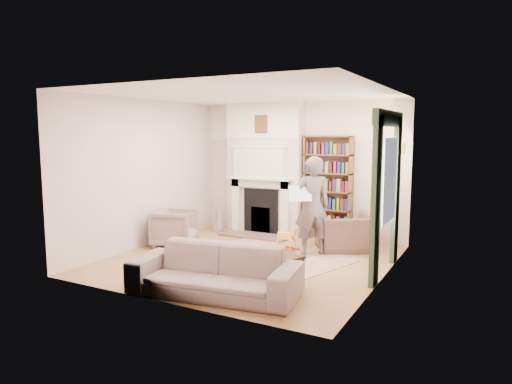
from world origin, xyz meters
The scene contains 25 objects.
floor centered at (0.00, 0.00, 0.00)m, with size 4.50×4.50×0.00m, color olive.
ceiling centered at (0.00, 0.00, 2.80)m, with size 4.50×4.50×0.00m, color white.
wall_back centered at (0.00, 2.25, 1.40)m, with size 4.50×4.50×0.00m, color beige.
wall_front centered at (0.00, -2.25, 1.40)m, with size 4.50×4.50×0.00m, color beige.
wall_left centered at (-2.25, 0.00, 1.40)m, with size 4.50×4.50×0.00m, color beige.
wall_right centered at (2.25, 0.00, 1.40)m, with size 4.50×4.50×0.00m, color beige.
fireplace centered at (-0.75, 2.05, 1.39)m, with size 1.70×0.58×2.80m.
bookcase centered at (0.65, 2.12, 1.18)m, with size 1.00×0.24×1.85m, color brown.
window centered at (2.23, 0.40, 1.45)m, with size 0.02×0.90×1.30m, color silver.
curtain_left centered at (2.20, -0.30, 1.20)m, with size 0.07×0.32×2.40m, color #2C422A.
curtain_right centered at (2.20, 1.10, 1.20)m, with size 0.07×0.32×2.40m, color #2C422A.
pelmet centered at (2.19, 0.40, 2.38)m, with size 0.09×1.70×0.24m, color #2C422A.
wall_sconce centered at (2.03, 1.50, 1.90)m, with size 0.20×0.24×0.24m, color gold, non-canonical shape.
rug centered at (0.19, 0.40, 0.01)m, with size 2.62×2.01×0.01m, color #BCA48E.
armchair_reading centered at (1.26, 1.44, 0.34)m, with size 1.04×0.91×0.67m, color #4F312A.
armchair_left centered at (-1.74, 0.20, 0.35)m, with size 0.76×0.78×0.71m, color #AB998D.
sofa centered at (0.42, -1.71, 0.33)m, with size 2.26×0.88×0.66m, color gray.
man_reading centered at (0.81, 0.84, 0.88)m, with size 0.64×0.42×1.76m, color #544943.
newspaper centered at (0.66, 0.64, 1.12)m, with size 0.40×0.02×0.28m, color white.
coffee_table centered at (0.97, -0.93, 0.23)m, with size 0.70×0.45×0.45m, color #332311, non-canonical shape.
paraffin_heater centered at (-1.66, 1.63, 0.28)m, with size 0.24×0.24×0.55m, color #B8BCC0.
rocking_horse centered at (0.27, 0.93, 0.22)m, with size 0.49×0.20×0.44m, color yellow, non-canonical shape.
board_game centered at (-0.51, 0.10, 0.03)m, with size 0.33×0.33×0.03m, color #C2CD48.
game_box_lid centered at (-1.15, 0.07, 0.04)m, with size 0.28×0.19×0.05m, color red.
comic_annuals centered at (0.30, -0.34, 0.02)m, with size 0.62×0.80×0.02m.
Camera 1 is at (3.69, -6.66, 2.16)m, focal length 32.00 mm.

